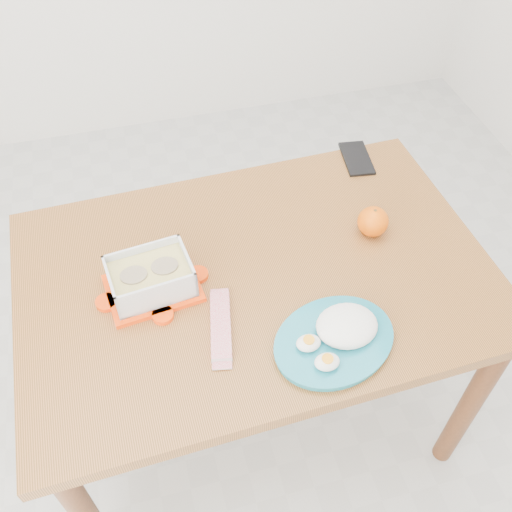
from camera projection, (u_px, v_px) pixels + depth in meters
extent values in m
plane|color=#B7B7B2|center=(229.00, 396.00, 2.06)|extent=(3.50, 3.50, 0.00)
cube|color=#A6602F|center=(256.00, 276.00, 1.49)|extent=(1.25, 0.86, 0.04)
cylinder|color=brown|center=(471.00, 403.00, 1.66)|extent=(0.06, 0.06, 0.71)
cylinder|color=brown|center=(67.00, 309.00, 1.88)|extent=(0.06, 0.06, 0.71)
cylinder|color=brown|center=(371.00, 238.00, 2.10)|extent=(0.06, 0.06, 0.71)
cube|color=#FF3F07|center=(153.00, 288.00, 1.43)|extent=(0.25, 0.20, 0.01)
cube|color=silver|center=(150.00, 276.00, 1.40)|extent=(0.21, 0.17, 0.08)
cube|color=tan|center=(151.00, 278.00, 1.40)|extent=(0.20, 0.15, 0.05)
cylinder|color=#998764|center=(134.00, 278.00, 1.38)|extent=(0.07, 0.07, 0.02)
cylinder|color=#998764|center=(165.00, 268.00, 1.40)|extent=(0.07, 0.07, 0.02)
sphere|color=#FF5705|center=(373.00, 222.00, 1.54)|extent=(0.08, 0.08, 0.08)
cylinder|color=teal|center=(334.00, 342.00, 1.32)|extent=(0.37, 0.37, 0.02)
ellipsoid|color=white|center=(348.00, 322.00, 1.31)|extent=(0.18, 0.16, 0.06)
ellipsoid|color=white|center=(308.00, 343.00, 1.29)|extent=(0.07, 0.06, 0.03)
ellipsoid|color=white|center=(327.00, 362.00, 1.26)|extent=(0.07, 0.06, 0.03)
cube|color=red|center=(221.00, 326.00, 1.35)|extent=(0.08, 0.20, 0.02)
cube|color=black|center=(357.00, 158.00, 1.78)|extent=(0.10, 0.17, 0.01)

